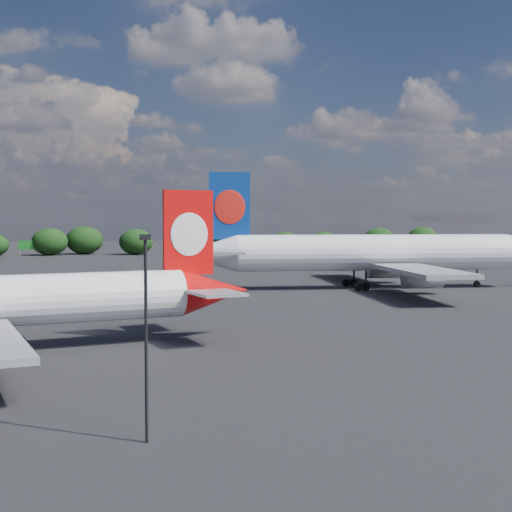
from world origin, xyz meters
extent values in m
plane|color=black|center=(0.00, 60.00, 0.00)|extent=(500.00, 500.00, 0.00)
cone|color=red|center=(14.16, 21.82, 4.25)|extent=(7.60, 5.71, 4.25)
cube|color=red|center=(11.68, 21.23, 9.69)|extent=(4.65, 1.50, 7.65)
ellipsoid|color=white|center=(11.73, 20.98, 9.54)|extent=(3.51, 0.99, 3.91)
ellipsoid|color=white|center=(11.62, 21.48, 9.54)|extent=(3.51, 0.99, 3.91)
cube|color=#9A9CA2|center=(13.58, 16.88, 4.59)|extent=(4.90, 5.85, 0.26)
cube|color=#9A9CA2|center=(11.42, 25.98, 4.59)|extent=(4.90, 5.85, 0.26)
cylinder|color=black|center=(-2.62, 15.21, 1.28)|extent=(0.29, 0.29, 2.13)
cylinder|color=black|center=(-2.62, 15.21, 0.47)|extent=(1.00, 0.59, 0.94)
cylinder|color=black|center=(-1.71, 15.42, 0.47)|extent=(1.00, 0.59, 0.94)
cylinder|color=black|center=(-3.80, 20.17, 1.28)|extent=(0.29, 0.29, 2.13)
cylinder|color=black|center=(-3.80, 20.17, 0.47)|extent=(1.00, 0.59, 0.94)
cylinder|color=black|center=(-2.89, 20.39, 0.47)|extent=(1.00, 0.59, 0.94)
cylinder|color=white|center=(45.35, 61.93, 5.67)|extent=(43.36, 8.96, 5.67)
sphere|color=white|center=(66.81, 60.27, 5.67)|extent=(6.08, 6.08, 5.67)
cone|color=white|center=(19.37, 63.94, 5.67)|extent=(9.47, 6.35, 5.67)
cube|color=navy|center=(22.75, 63.67, 12.92)|extent=(6.26, 1.04, 10.20)
ellipsoid|color=red|center=(22.73, 63.34, 12.71)|extent=(4.76, 0.59, 5.21)
ellipsoid|color=red|center=(22.78, 64.01, 12.71)|extent=(4.76, 0.59, 5.21)
cube|color=#9A9CA2|center=(21.15, 57.55, 6.12)|extent=(5.61, 7.17, 0.34)
cube|color=#9A9CA2|center=(22.10, 69.97, 6.12)|extent=(5.61, 7.17, 0.34)
cube|color=#9A9CA2|center=(46.47, 47.07, 3.85)|extent=(9.09, 23.16, 0.62)
cube|color=#9A9CA2|center=(48.74, 76.44, 3.85)|extent=(9.09, 23.16, 0.62)
cylinder|color=#9A9CA2|center=(49.17, 52.54, 2.38)|extent=(5.88, 3.49, 3.06)
cube|color=#9A9CA2|center=(49.17, 52.54, 3.17)|extent=(2.51, 0.53, 1.36)
cylinder|color=#9A9CA2|center=(50.56, 70.62, 2.38)|extent=(5.88, 3.49, 3.06)
cube|color=#9A9CA2|center=(50.56, 70.62, 3.17)|extent=(2.51, 0.53, 1.36)
cylinder|color=black|center=(42.83, 58.72, 1.70)|extent=(0.34, 0.34, 2.83)
cylinder|color=black|center=(42.83, 58.72, 0.62)|extent=(1.28, 0.60, 1.25)
cylinder|color=black|center=(41.58, 58.81, 0.62)|extent=(1.28, 0.60, 1.25)
cylinder|color=black|center=(43.35, 65.49, 1.70)|extent=(0.34, 0.34, 2.83)
cylinder|color=black|center=(43.35, 65.49, 0.62)|extent=(1.28, 0.60, 1.25)
cylinder|color=black|center=(42.11, 65.59, 0.62)|extent=(1.28, 0.60, 1.25)
cylinder|color=black|center=(62.29, 60.62, 1.64)|extent=(0.29, 0.29, 2.83)
cylinder|color=black|center=(62.29, 60.62, 0.51)|extent=(1.05, 0.47, 1.02)
cylinder|color=black|center=(6.27, -8.34, 4.95)|extent=(0.16, 0.16, 9.91)
cube|color=black|center=(6.27, -8.34, 10.06)|extent=(0.55, 0.30, 0.28)
cube|color=#156B1D|center=(-18.00, 176.00, 3.20)|extent=(6.00, 0.30, 2.60)
cylinder|color=gray|center=(-20.50, 176.00, 1.00)|extent=(0.20, 0.20, 2.00)
cylinder|color=gray|center=(-15.50, 176.00, 1.00)|extent=(0.20, 0.20, 2.00)
cube|color=yellow|center=(12.00, 182.00, 4.00)|extent=(5.00, 0.30, 3.00)
cylinder|color=gray|center=(12.00, 182.00, 1.25)|extent=(0.30, 0.30, 2.50)
ellipsoid|color=black|center=(-12.21, 177.84, 4.10)|extent=(10.66, 9.02, 8.20)
ellipsoid|color=black|center=(-2.23, 182.65, 4.35)|extent=(11.30, 9.56, 8.69)
ellipsoid|color=black|center=(13.20, 176.12, 3.94)|extent=(10.24, 8.67, 7.88)
ellipsoid|color=black|center=(29.38, 182.20, 2.87)|extent=(7.46, 6.31, 5.74)
ellipsoid|color=black|center=(43.70, 182.84, 4.45)|extent=(11.56, 9.78, 8.89)
ellipsoid|color=black|center=(60.75, 179.03, 3.43)|extent=(8.92, 7.54, 6.86)
ellipsoid|color=black|center=(73.67, 179.59, 3.43)|extent=(8.92, 7.55, 6.86)
ellipsoid|color=black|center=(92.12, 177.58, 4.03)|extent=(10.48, 8.87, 8.06)
ellipsoid|color=black|center=(107.98, 178.43, 4.12)|extent=(10.72, 9.07, 8.25)
camera|label=1|loc=(4.44, -43.00, 10.95)|focal=50.00mm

